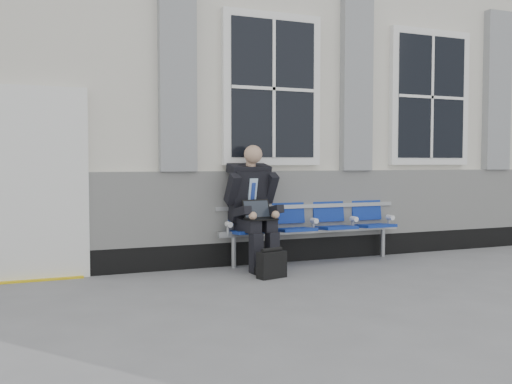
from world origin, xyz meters
name	(u,v)px	position (x,y,z in m)	size (l,w,h in m)	color
ground	(482,270)	(0.00, 0.00, 0.00)	(70.00, 70.00, 0.00)	slate
station_building	(337,110)	(-0.02, 3.47, 2.22)	(14.40, 4.40, 4.49)	silver
bench	(312,220)	(-1.64, 1.32, 0.55)	(2.60, 0.47, 0.91)	#9EA0A3
businessman	(253,203)	(-2.53, 1.18, 0.81)	(0.65, 0.87, 1.52)	black
briefcase	(272,264)	(-2.55, 0.55, 0.16)	(0.36, 0.22, 0.35)	black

